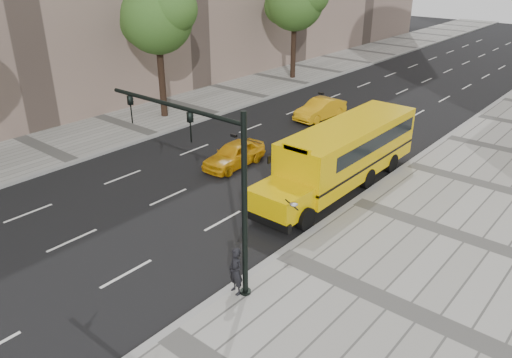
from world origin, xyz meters
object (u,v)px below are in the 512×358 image
Objects in this scene: tree_c at (296,1)px; taxi_near at (234,154)px; tree_b at (158,17)px; pedestrian at (236,271)px; traffic_signal at (211,173)px; school_bus at (346,150)px; taxi_far at (320,109)px.

tree_c reaches higher than taxi_near.
tree_b is 21.01m from pedestrian.
tree_b is at bearing 144.41° from traffic_signal.
taxi_far is at bearing 129.62° from school_bus.
taxi_far is 0.65× the size of traffic_signal.
tree_b is at bearing -136.29° from taxi_far.
school_bus is 10.49m from taxi_far.
tree_b is 0.98× the size of tree_c.
tree_b reaches higher than traffic_signal.
pedestrian is 3.31m from traffic_signal.
taxi_near is at bearing -62.86° from tree_c.
school_bus is 1.81× the size of traffic_signal.
taxi_far is (-1.03, 9.83, 0.02)m from taxi_near.
tree_c reaches higher than school_bus.
tree_c reaches higher than pedestrian.
tree_c is at bearing 132.43° from school_bus.
school_bus is (14.91, -16.31, -4.87)m from tree_c.
traffic_signal reaches higher than taxi_far.
taxi_near is (-5.63, -1.79, -1.10)m from school_bus.
tree_b is at bearing -90.02° from tree_c.
taxi_near is 0.61× the size of traffic_signal.
school_bus reaches higher than pedestrian.
tree_c is 13.11m from taxi_far.
pedestrian is at bearing -57.46° from tree_c.
traffic_signal is (7.35, -17.81, 3.41)m from taxi_far.
taxi_far is at bearing 38.79° from tree_b.
taxi_far is 2.47× the size of pedestrian.
tree_b is 12.15m from taxi_far.
school_bus is 6.87× the size of pedestrian.
tree_c reaches higher than traffic_signal.
taxi_near is at bearing -79.12° from taxi_far.
tree_b is at bearing 174.62° from school_bus.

